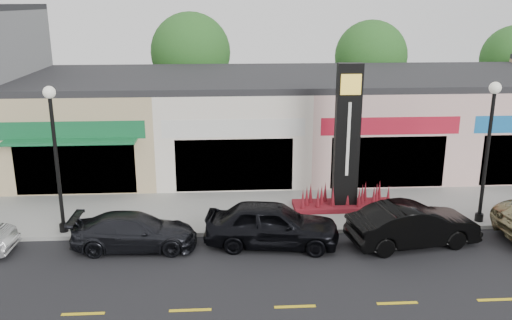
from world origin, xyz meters
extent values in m
plane|color=black|center=(0.00, 0.00, 0.00)|extent=(120.00, 120.00, 0.00)
cube|color=gray|center=(0.00, 4.35, 0.07)|extent=(52.00, 4.30, 0.15)
cube|color=gray|center=(0.00, 2.10, 0.07)|extent=(52.00, 0.20, 0.15)
cube|color=tan|center=(-8.50, 11.50, 2.25)|extent=(7.00, 10.00, 4.50)
cube|color=#262628|center=(-8.50, 11.50, 4.65)|extent=(7.00, 10.00, 0.30)
cube|color=black|center=(-8.50, 6.55, 1.40)|extent=(5.25, 0.10, 2.40)
cube|color=#166436|center=(-8.50, 6.55, 3.10)|extent=(6.30, 0.12, 0.80)
cube|color=#166436|center=(-8.50, 6.10, 2.70)|extent=(5.60, 0.90, 0.12)
cube|color=white|center=(-1.50, 11.50, 2.25)|extent=(7.00, 10.00, 4.50)
cube|color=#262628|center=(-1.50, 11.50, 4.65)|extent=(7.00, 10.00, 0.30)
cube|color=black|center=(-1.50, 6.55, 1.40)|extent=(5.25, 0.10, 2.40)
cube|color=silver|center=(-1.50, 6.55, 3.10)|extent=(6.30, 0.12, 0.80)
cube|color=#CA9F9A|center=(5.50, 11.50, 2.25)|extent=(7.00, 10.00, 4.50)
cube|color=#262628|center=(5.50, 11.50, 4.65)|extent=(7.00, 10.00, 0.30)
cube|color=black|center=(5.50, 6.55, 1.40)|extent=(5.25, 0.10, 2.40)
cube|color=#B3172C|center=(5.50, 6.55, 3.10)|extent=(6.30, 0.12, 0.80)
cube|color=#CA9F9A|center=(12.50, 11.50, 2.25)|extent=(7.00, 10.00, 4.50)
cube|color=#262628|center=(12.50, 11.50, 4.65)|extent=(7.00, 10.00, 0.30)
cylinder|color=#382619|center=(-4.00, 19.50, 1.57)|extent=(0.36, 0.36, 3.15)
sphere|color=#245019|center=(-4.00, 19.50, 5.23)|extent=(5.20, 5.20, 5.20)
cylinder|color=#382619|center=(8.00, 19.50, 1.49)|extent=(0.36, 0.36, 2.97)
sphere|color=#245019|center=(8.00, 19.50, 4.89)|extent=(4.80, 4.80, 4.80)
cylinder|color=#382619|center=(18.00, 19.50, 1.40)|extent=(0.36, 0.36, 2.80)
cylinder|color=black|center=(-8.00, 2.50, 0.30)|extent=(0.32, 0.32, 0.30)
cylinder|color=black|center=(-8.00, 2.50, 2.80)|extent=(0.14, 0.14, 5.00)
sphere|color=silver|center=(-8.00, 2.50, 5.40)|extent=(0.44, 0.44, 0.44)
cylinder|color=black|center=(8.00, 2.50, 0.30)|extent=(0.32, 0.32, 0.30)
cylinder|color=black|center=(8.00, 2.50, 2.80)|extent=(0.14, 0.14, 5.00)
sphere|color=silver|center=(8.00, 2.50, 5.40)|extent=(0.44, 0.44, 0.44)
cube|color=#611210|center=(3.00, 4.20, 0.25)|extent=(4.20, 1.30, 0.20)
cube|color=black|center=(3.00, 4.20, 3.15)|extent=(1.00, 0.40, 6.00)
cube|color=yellow|center=(3.00, 3.98, 5.35)|extent=(0.80, 0.05, 0.80)
cube|color=silver|center=(3.00, 3.98, 3.15)|extent=(0.12, 0.04, 3.00)
imported|color=black|center=(-5.16, 1.20, 0.64)|extent=(1.92, 4.43, 1.27)
imported|color=black|center=(-0.29, 1.14, 0.81)|extent=(2.55, 4.98, 1.62)
imported|color=black|center=(4.74, 0.85, 0.77)|extent=(2.39, 4.86, 1.53)
camera|label=1|loc=(-1.98, -16.65, 8.45)|focal=38.00mm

